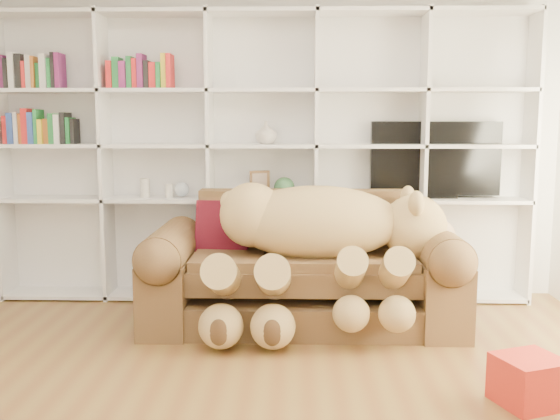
{
  "coord_description": "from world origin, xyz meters",
  "views": [
    {
      "loc": [
        0.28,
        -2.88,
        1.5
      ],
      "look_at": [
        0.16,
        1.63,
        0.86
      ],
      "focal_mm": 40.0,
      "sensor_mm": 36.0,
      "label": 1
    }
  ],
  "objects_px": {
    "sofa": "(303,275)",
    "tv": "(435,160)",
    "gift_box": "(529,381)",
    "teddy_bear": "(318,238)"
  },
  "relations": [
    {
      "from": "gift_box",
      "to": "sofa",
      "type": "bearing_deg",
      "value": 131.56
    },
    {
      "from": "gift_box",
      "to": "tv",
      "type": "bearing_deg",
      "value": 92.44
    },
    {
      "from": "teddy_bear",
      "to": "tv",
      "type": "height_order",
      "value": "tv"
    },
    {
      "from": "sofa",
      "to": "gift_box",
      "type": "height_order",
      "value": "sofa"
    },
    {
      "from": "sofa",
      "to": "gift_box",
      "type": "distance_m",
      "value": 1.81
    },
    {
      "from": "sofa",
      "to": "tv",
      "type": "xyz_separation_m",
      "value": [
        1.11,
        0.7,
        0.81
      ]
    },
    {
      "from": "sofa",
      "to": "teddy_bear",
      "type": "distance_m",
      "value": 0.39
    },
    {
      "from": "teddy_bear",
      "to": "gift_box",
      "type": "bearing_deg",
      "value": -46.63
    },
    {
      "from": "gift_box",
      "to": "tv",
      "type": "xyz_separation_m",
      "value": [
        -0.09,
        2.04,
        1.05
      ]
    },
    {
      "from": "gift_box",
      "to": "tv",
      "type": "height_order",
      "value": "tv"
    }
  ]
}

